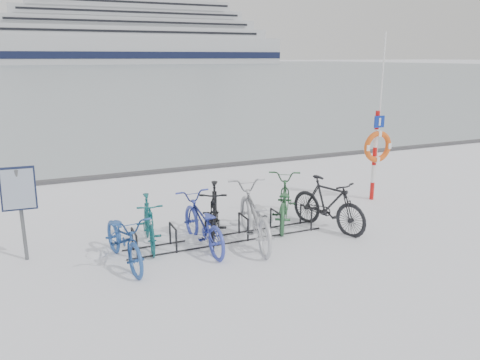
% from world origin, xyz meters
% --- Properties ---
extents(ground, '(900.00, 900.00, 0.00)m').
position_xyz_m(ground, '(0.00, 0.00, 0.00)').
color(ground, white).
rests_on(ground, ground).
extents(ice_sheet, '(400.00, 298.00, 0.02)m').
position_xyz_m(ice_sheet, '(0.00, 155.00, 0.01)').
color(ice_sheet, '#9EABB3').
rests_on(ice_sheet, ground).
extents(quay_edge, '(400.00, 0.25, 0.10)m').
position_xyz_m(quay_edge, '(0.00, 5.90, 0.05)').
color(quay_edge, '#3F3F42').
rests_on(quay_edge, ground).
extents(bike_rack, '(4.00, 0.48, 0.46)m').
position_xyz_m(bike_rack, '(0.00, 0.00, 0.18)').
color(bike_rack, black).
rests_on(bike_rack, ground).
extents(info_board, '(0.58, 0.26, 1.69)m').
position_xyz_m(info_board, '(-3.61, 0.52, 1.22)').
color(info_board, '#595B5E').
rests_on(info_board, ground).
extents(lifebuoy_station, '(0.78, 0.22, 4.06)m').
position_xyz_m(lifebuoy_station, '(4.37, 0.99, 1.36)').
color(lifebuoy_station, red).
rests_on(lifebuoy_station, ground).
extents(cruise_ferry, '(143.18, 26.99, 47.04)m').
position_xyz_m(cruise_ferry, '(40.31, 223.02, 12.81)').
color(cruise_ferry, silver).
rests_on(cruise_ferry, ground).
extents(bike_0, '(0.90, 1.93, 0.98)m').
position_xyz_m(bike_0, '(-2.02, -0.29, 0.49)').
color(bike_0, '#254C92').
rests_on(bike_0, ground).
extents(bike_1, '(0.64, 1.68, 0.98)m').
position_xyz_m(bike_1, '(-1.45, 0.34, 0.49)').
color(bike_1, '#125558').
rests_on(bike_1, ground).
extents(bike_2, '(0.77, 1.97, 1.02)m').
position_xyz_m(bike_2, '(-0.54, -0.13, 0.51)').
color(bike_2, '#323FA6').
rests_on(bike_2, ground).
extents(bike_3, '(1.18, 1.89, 1.10)m').
position_xyz_m(bike_3, '(-0.16, 0.26, 0.55)').
color(bike_3, black).
rests_on(bike_3, ground).
extents(bike_4, '(1.14, 2.29, 1.15)m').
position_xyz_m(bike_4, '(0.46, -0.28, 0.57)').
color(bike_4, '#AFB1B7').
rests_on(bike_4, ground).
extents(bike_5, '(1.62, 2.09, 1.06)m').
position_xyz_m(bike_5, '(1.49, 0.43, 0.53)').
color(bike_5, '#285833').
rests_on(bike_5, ground).
extents(bike_6, '(1.09, 1.95, 1.13)m').
position_xyz_m(bike_6, '(2.18, -0.25, 0.56)').
color(bike_6, black).
rests_on(bike_6, ground).
extents(snow_drifts, '(5.89, 0.97, 0.18)m').
position_xyz_m(snow_drifts, '(0.25, 0.43, 0.00)').
color(snow_drifts, white).
rests_on(snow_drifts, ground).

